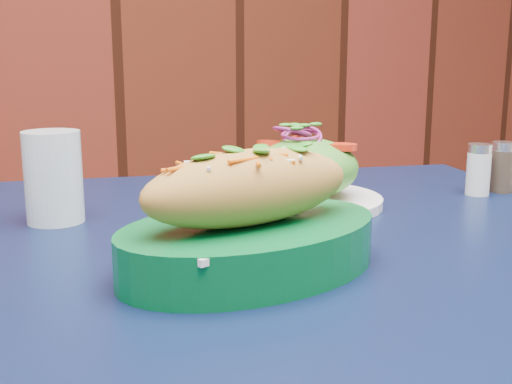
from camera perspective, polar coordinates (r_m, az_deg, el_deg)
name	(u,v)px	position (r m, az deg, el deg)	size (l,w,h in m)	color
cafe_table	(283,319)	(0.71, 2.41, -11.18)	(0.97, 0.97, 0.75)	black
banh_mi_basket	(251,221)	(0.58, -0.49, -2.61)	(0.28, 0.21, 0.12)	#045927
salad_plate	(304,174)	(0.83, 4.29, 1.56)	(0.20, 0.20, 0.10)	white
water_glass	(53,177)	(0.78, -17.56, 1.27)	(0.07, 0.07, 0.11)	silver
salt_shaker	(479,170)	(0.94, 19.18, 1.90)	(0.03, 0.03, 0.07)	white
pepper_shaker	(502,167)	(0.97, 21.05, 2.08)	(0.03, 0.03, 0.07)	#3F3326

